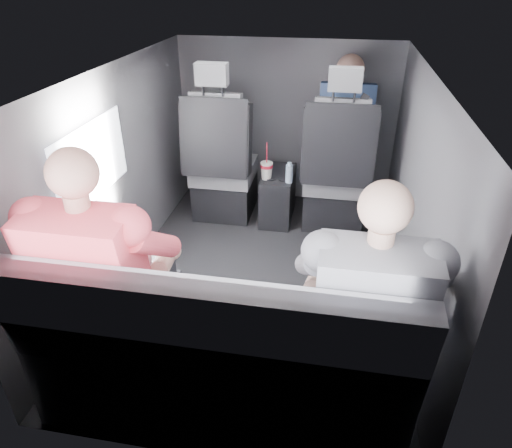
% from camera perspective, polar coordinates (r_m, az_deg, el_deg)
% --- Properties ---
extents(floor, '(2.60, 2.60, 0.00)m').
position_cam_1_polar(floor, '(3.09, 0.44, -6.91)').
color(floor, black).
rests_on(floor, ground).
extents(ceiling, '(2.60, 2.60, 0.00)m').
position_cam_1_polar(ceiling, '(2.53, 0.57, 18.50)').
color(ceiling, '#B2B2AD').
rests_on(ceiling, panel_back).
extents(panel_left, '(0.02, 2.60, 1.35)m').
position_cam_1_polar(panel_left, '(3.01, -16.73, 5.61)').
color(panel_left, '#56565B').
rests_on(panel_left, floor).
extents(panel_right, '(0.02, 2.60, 1.35)m').
position_cam_1_polar(panel_right, '(2.75, 19.35, 2.84)').
color(panel_right, '#56565B').
rests_on(panel_right, floor).
extents(panel_front, '(1.80, 0.02, 1.35)m').
position_cam_1_polar(panel_front, '(3.94, 3.78, 12.44)').
color(panel_front, '#56565B').
rests_on(panel_front, floor).
extents(panel_back, '(1.80, 0.02, 1.35)m').
position_cam_1_polar(panel_back, '(1.68, -7.26, -14.41)').
color(panel_back, '#56565B').
rests_on(panel_back, floor).
extents(side_window, '(0.02, 0.75, 0.42)m').
position_cam_1_polar(side_window, '(2.67, -19.73, 7.33)').
color(side_window, white).
rests_on(side_window, panel_left).
extents(seatbelt, '(0.35, 0.11, 0.59)m').
position_cam_1_polar(seatbelt, '(3.28, 10.46, 10.73)').
color(seatbelt, black).
rests_on(seatbelt, front_seat_right).
extents(front_seat_left, '(0.52, 0.58, 1.26)m').
position_cam_1_polar(front_seat_left, '(3.69, -4.24, 6.63)').
color(front_seat_left, black).
rests_on(front_seat_left, floor).
extents(front_seat_right, '(0.52, 0.58, 1.26)m').
position_cam_1_polar(front_seat_right, '(3.58, 9.93, 5.55)').
color(front_seat_right, black).
rests_on(front_seat_right, floor).
extents(center_console, '(0.24, 0.48, 0.41)m').
position_cam_1_polar(center_console, '(3.73, 2.76, 3.57)').
color(center_console, black).
rests_on(center_console, floor).
extents(rear_bench, '(1.60, 0.57, 0.92)m').
position_cam_1_polar(rear_bench, '(2.10, -4.68, -17.18)').
color(rear_bench, slate).
rests_on(rear_bench, floor).
extents(soda_cup, '(0.10, 0.10, 0.29)m').
position_cam_1_polar(soda_cup, '(3.51, 1.33, 6.79)').
color(soda_cup, white).
rests_on(soda_cup, center_console).
extents(water_bottle, '(0.06, 0.06, 0.16)m').
position_cam_1_polar(water_bottle, '(3.46, 4.17, 6.36)').
color(water_bottle, '#9CB6D4').
rests_on(water_bottle, center_console).
extents(laptop_white, '(0.39, 0.37, 0.27)m').
position_cam_1_polar(laptop_white, '(2.21, -16.15, -4.67)').
color(laptop_white, white).
rests_on(laptop_white, passenger_rear_left).
extents(laptop_black, '(0.44, 0.46, 0.26)m').
position_cam_1_polar(laptop_black, '(2.08, 13.21, -6.64)').
color(laptop_black, black).
rests_on(laptop_black, passenger_rear_right).
extents(passenger_rear_left, '(0.54, 0.65, 1.28)m').
position_cam_1_polar(passenger_rear_left, '(2.10, -17.89, -6.36)').
color(passenger_rear_left, '#343339').
rests_on(passenger_rear_left, rear_bench).
extents(passenger_rear_right, '(0.51, 0.63, 1.24)m').
position_cam_1_polar(passenger_rear_right, '(1.91, 13.55, -10.33)').
color(passenger_rear_right, '#2F4A6A').
rests_on(passenger_rear_right, rear_bench).
extents(passenger_front_right, '(0.41, 0.41, 0.85)m').
position_cam_1_polar(passenger_front_right, '(3.70, 11.05, 12.13)').
color(passenger_front_right, '#2F4A6A').
rests_on(passenger_front_right, front_seat_right).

